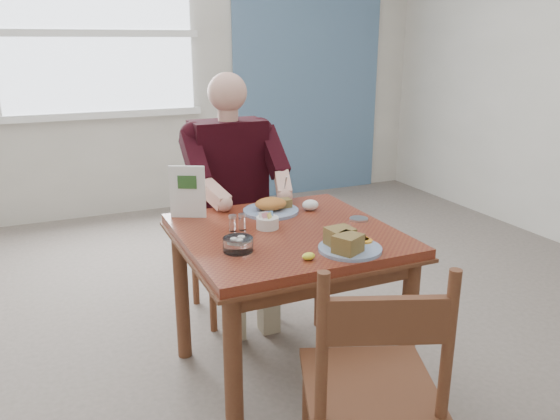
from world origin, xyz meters
name	(u,v)px	position (x,y,z in m)	size (l,w,h in m)	color
floor	(286,378)	(0.00, 0.00, 0.00)	(6.00, 6.00, 0.00)	#61574E
wall_back	(146,57)	(0.00, 3.00, 1.40)	(5.50, 5.50, 0.00)	beige
accent_panel	(309,55)	(1.60, 2.98, 1.40)	(1.60, 0.02, 2.80)	slate
lemon_wedge	(309,256)	(-0.06, -0.34, 0.76)	(0.05, 0.04, 0.03)	yellow
napkin	(310,205)	(0.23, 0.22, 0.78)	(0.08, 0.07, 0.05)	white
metal_dish	(359,219)	(0.36, -0.01, 0.76)	(0.09, 0.09, 0.01)	silver
window	(97,33)	(-0.40, 2.97, 1.60)	(1.72, 0.04, 1.42)	white
table	(286,254)	(0.00, 0.00, 0.64)	(0.92, 0.92, 0.75)	brown
chair_far	(229,232)	(0.00, 0.80, 0.48)	(0.42, 0.42, 0.95)	brown
chair_near	(371,390)	(-0.07, -0.81, 0.48)	(0.54, 0.54, 0.95)	brown
diner	(233,180)	(0.00, 0.71, 0.81)	(0.53, 0.56, 1.39)	tan
near_plate	(347,243)	(0.12, -0.32, 0.78)	(0.32, 0.32, 0.08)	white
far_plate	(272,207)	(0.04, 0.27, 0.78)	(0.28, 0.28, 0.07)	white
caddy	(267,222)	(-0.07, 0.06, 0.78)	(0.12, 0.12, 0.07)	white
shakers	(237,222)	(-0.20, 0.08, 0.79)	(0.08, 0.04, 0.07)	white
creamer	(238,244)	(-0.28, -0.15, 0.78)	(0.12, 0.12, 0.06)	white
menu	(187,192)	(-0.34, 0.35, 0.87)	(0.15, 0.09, 0.25)	white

